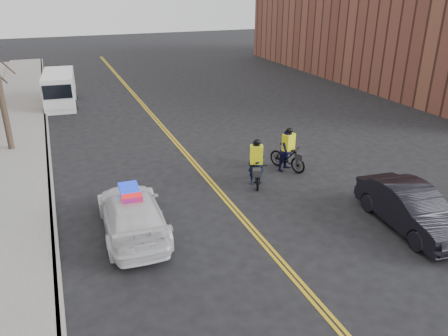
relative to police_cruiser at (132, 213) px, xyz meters
name	(u,v)px	position (x,y,z in m)	size (l,w,h in m)	color
ground	(243,219)	(3.62, -0.55, -0.69)	(120.00, 120.00, 0.00)	black
center_line_left	(176,145)	(3.54, 7.45, -0.68)	(0.10, 60.00, 0.01)	gold
center_line_right	(179,144)	(3.70, 7.45, -0.68)	(0.10, 60.00, 0.01)	gold
sidewalk	(13,164)	(-3.88, 7.45, -0.61)	(3.00, 60.00, 0.15)	gray
curb	(49,160)	(-2.38, 7.45, -0.61)	(0.20, 60.00, 0.15)	gray
building_across	(401,8)	(25.62, 17.45, 4.81)	(12.00, 30.00, 11.00)	brown
police_cruiser	(132,213)	(0.00, 0.00, 0.00)	(2.07, 4.75, 1.52)	white
dark_sedan	(411,208)	(8.43, -3.03, 0.02)	(1.50, 4.30, 1.42)	black
cargo_van	(60,90)	(-1.35, 17.50, 0.34)	(2.24, 5.16, 2.11)	white
cyclist_near	(256,169)	(5.23, 1.87, -0.03)	(1.37, 2.04, 1.89)	black
cyclist_far	(288,153)	(7.12, 2.67, 0.06)	(1.20, 1.93, 1.89)	black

